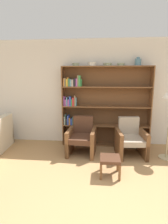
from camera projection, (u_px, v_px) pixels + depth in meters
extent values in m
plane|color=#A87F51|center=(118.00, 218.00, 2.26)|extent=(24.00, 24.00, 0.00)
cube|color=silver|center=(110.00, 93.00, 4.63)|extent=(12.00, 0.06, 2.75)
cube|color=brown|center=(63.00, 106.00, 4.63)|extent=(0.02, 0.30, 2.06)
cube|color=brown|center=(150.00, 108.00, 4.42)|extent=(0.02, 0.30, 2.06)
cube|color=brown|center=(107.00, 67.00, 4.32)|extent=(2.21, 0.30, 0.03)
cube|color=brown|center=(105.00, 144.00, 4.72)|extent=(2.21, 0.30, 0.03)
cube|color=brown|center=(106.00, 106.00, 4.66)|extent=(2.21, 0.01, 2.06)
cube|color=#B2A899|center=(66.00, 138.00, 4.76)|extent=(0.03, 0.18, 0.27)
cube|color=#994C99|center=(67.00, 140.00, 4.74)|extent=(0.03, 0.14, 0.16)
cube|color=#4C756B|center=(68.00, 138.00, 4.75)|extent=(0.03, 0.18, 0.27)
cube|color=#7F6B4C|center=(70.00, 140.00, 4.73)|extent=(0.04, 0.13, 0.18)
cube|color=red|center=(71.00, 139.00, 4.75)|extent=(0.04, 0.18, 0.21)
cube|color=#4C756B|center=(73.00, 140.00, 4.72)|extent=(0.02, 0.13, 0.20)
cube|color=#4C756B|center=(74.00, 139.00, 4.73)|extent=(0.02, 0.17, 0.22)
cube|color=red|center=(75.00, 138.00, 4.73)|extent=(0.02, 0.18, 0.28)
cube|color=#388C47|center=(76.00, 139.00, 4.71)|extent=(0.03, 0.15, 0.26)
cube|color=#994C99|center=(77.00, 139.00, 4.72)|extent=(0.02, 0.16, 0.24)
cube|color=red|center=(79.00, 140.00, 4.70)|extent=(0.04, 0.13, 0.21)
cube|color=#334CB2|center=(80.00, 139.00, 4.69)|extent=(0.03, 0.13, 0.24)
cube|color=white|center=(81.00, 139.00, 4.70)|extent=(0.03, 0.14, 0.24)
cube|color=#B2A899|center=(83.00, 139.00, 4.70)|extent=(0.04, 0.16, 0.25)
cube|color=#388C47|center=(84.00, 140.00, 4.70)|extent=(0.02, 0.15, 0.22)
cube|color=#994C99|center=(85.00, 139.00, 4.69)|extent=(0.04, 0.14, 0.25)
cube|color=brown|center=(105.00, 125.00, 4.62)|extent=(2.21, 0.30, 0.02)
cube|color=white|center=(65.00, 120.00, 4.66)|extent=(0.02, 0.20, 0.21)
cube|color=#4C756B|center=(66.00, 119.00, 4.66)|extent=(0.02, 0.20, 0.27)
cube|color=black|center=(67.00, 121.00, 4.63)|extent=(0.04, 0.13, 0.17)
cube|color=#334CB2|center=(68.00, 120.00, 4.64)|extent=(0.04, 0.17, 0.25)
cube|color=orange|center=(70.00, 121.00, 4.62)|extent=(0.03, 0.12, 0.18)
cube|color=#334CB2|center=(72.00, 121.00, 4.65)|extent=(0.04, 0.19, 0.17)
cube|color=#4C756B|center=(73.00, 121.00, 4.61)|extent=(0.02, 0.13, 0.21)
cube|color=orange|center=(74.00, 121.00, 4.64)|extent=(0.02, 0.19, 0.17)
cube|color=#334CB2|center=(76.00, 120.00, 4.63)|extent=(0.04, 0.19, 0.22)
cube|color=brown|center=(106.00, 107.00, 4.52)|extent=(2.21, 0.30, 0.02)
cube|color=#994C99|center=(65.00, 101.00, 4.55)|extent=(0.02, 0.17, 0.25)
cube|color=#994C99|center=(66.00, 103.00, 4.55)|extent=(0.03, 0.15, 0.17)
cube|color=#669EB2|center=(67.00, 101.00, 4.55)|extent=(0.02, 0.18, 0.22)
cube|color=#994C99|center=(69.00, 103.00, 4.53)|extent=(0.04, 0.14, 0.17)
cube|color=#334CB2|center=(70.00, 101.00, 4.51)|extent=(0.04, 0.13, 0.25)
cube|color=#388C47|center=(72.00, 102.00, 4.54)|extent=(0.02, 0.18, 0.18)
cube|color=red|center=(73.00, 102.00, 4.53)|extent=(0.04, 0.16, 0.22)
cube|color=#7F6B4C|center=(75.00, 101.00, 4.51)|extent=(0.03, 0.14, 0.27)
cube|color=#669EB2|center=(76.00, 102.00, 4.52)|extent=(0.02, 0.16, 0.22)
cube|color=brown|center=(106.00, 87.00, 4.42)|extent=(2.21, 0.30, 0.02)
cube|color=orange|center=(64.00, 82.00, 4.44)|extent=(0.02, 0.15, 0.20)
cube|color=#7F6B4C|center=(65.00, 82.00, 4.43)|extent=(0.04, 0.12, 0.21)
cube|color=gold|center=(67.00, 83.00, 4.43)|extent=(0.03, 0.12, 0.19)
cube|color=orange|center=(68.00, 82.00, 4.46)|extent=(0.02, 0.20, 0.23)
cube|color=#388C47|center=(69.00, 82.00, 4.45)|extent=(0.02, 0.18, 0.20)
cube|color=#4C756B|center=(70.00, 83.00, 4.42)|extent=(0.02, 0.13, 0.19)
cube|color=#669EB2|center=(71.00, 83.00, 4.43)|extent=(0.03, 0.15, 0.17)
cube|color=#B2A899|center=(73.00, 83.00, 4.44)|extent=(0.04, 0.17, 0.17)
cube|color=black|center=(75.00, 82.00, 4.41)|extent=(0.04, 0.14, 0.20)
cube|color=#994C99|center=(77.00, 83.00, 4.44)|extent=(0.04, 0.19, 0.20)
cube|color=#7F6B4C|center=(78.00, 81.00, 4.41)|extent=(0.03, 0.15, 0.28)
cube|color=#388C47|center=(80.00, 81.00, 4.42)|extent=(0.04, 0.18, 0.27)
cube|color=#388C47|center=(81.00, 83.00, 4.43)|extent=(0.02, 0.19, 0.18)
cylinder|color=gray|center=(76.00, 65.00, 4.39)|extent=(0.16, 0.16, 0.07)
torus|color=gray|center=(76.00, 64.00, 4.38)|extent=(0.18, 0.18, 0.02)
cylinder|color=silver|center=(92.00, 64.00, 4.35)|extent=(0.18, 0.18, 0.09)
torus|color=silver|center=(92.00, 63.00, 4.34)|extent=(0.21, 0.21, 0.02)
cylinder|color=gray|center=(107.00, 65.00, 4.31)|extent=(0.19, 0.19, 0.07)
torus|color=gray|center=(108.00, 64.00, 4.31)|extent=(0.21, 0.21, 0.02)
cylinder|color=gray|center=(121.00, 65.00, 4.28)|extent=(0.17, 0.17, 0.06)
torus|color=gray|center=(121.00, 64.00, 4.28)|extent=(0.19, 0.19, 0.02)
cylinder|color=slate|center=(138.00, 62.00, 4.24)|extent=(0.15, 0.15, 0.16)
cylinder|color=slate|center=(138.00, 58.00, 4.22)|extent=(0.08, 0.08, 0.04)
cube|color=brown|center=(92.00, 153.00, 3.79)|extent=(0.07, 0.07, 0.35)
cube|color=brown|center=(67.00, 151.00, 3.88)|extent=(0.07, 0.07, 0.35)
cube|color=brown|center=(95.00, 143.00, 4.39)|extent=(0.07, 0.07, 0.35)
cube|color=brown|center=(73.00, 141.00, 4.47)|extent=(0.07, 0.07, 0.35)
cube|color=#4C2D1E|center=(82.00, 138.00, 4.09)|extent=(0.52, 0.67, 0.12)
cube|color=#4C2D1E|center=(83.00, 125.00, 4.31)|extent=(0.49, 0.15, 0.44)
cube|color=brown|center=(93.00, 142.00, 4.07)|extent=(0.12, 0.68, 0.59)
cube|color=brown|center=(70.00, 141.00, 4.15)|extent=(0.12, 0.68, 0.59)
cube|color=brown|center=(147.00, 154.00, 3.73)|extent=(0.08, 0.08, 0.35)
cube|color=brown|center=(121.00, 154.00, 3.73)|extent=(0.08, 0.08, 0.35)
cube|color=brown|center=(139.00, 143.00, 4.33)|extent=(0.08, 0.08, 0.35)
cube|color=brown|center=(116.00, 143.00, 4.33)|extent=(0.08, 0.08, 0.35)
cube|color=tan|center=(131.00, 140.00, 3.99)|extent=(0.54, 0.68, 0.12)
cube|color=tan|center=(128.00, 126.00, 4.21)|extent=(0.49, 0.16, 0.44)
cube|color=brown|center=(143.00, 143.00, 4.00)|extent=(0.14, 0.68, 0.59)
cube|color=brown|center=(119.00, 143.00, 4.00)|extent=(0.14, 0.68, 0.59)
cylinder|color=tan|center=(166.00, 157.00, 3.95)|extent=(0.32, 0.32, 0.02)
cube|color=brown|center=(101.00, 163.00, 3.40)|extent=(0.04, 0.04, 0.29)
cube|color=brown|center=(118.00, 164.00, 3.37)|extent=(0.04, 0.04, 0.29)
cube|color=brown|center=(101.00, 172.00, 3.08)|extent=(0.04, 0.04, 0.29)
cube|color=brown|center=(120.00, 173.00, 3.05)|extent=(0.04, 0.04, 0.29)
cube|color=#4C2D1E|center=(110.00, 159.00, 3.19)|extent=(0.36, 0.36, 0.06)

